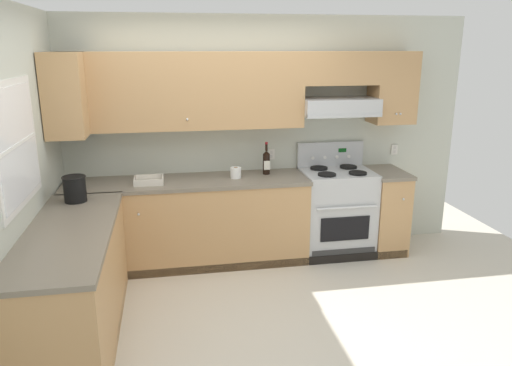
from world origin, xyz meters
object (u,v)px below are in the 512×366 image
Objects in this scene: stove at (336,211)px; paper_towel_roll at (236,173)px; wine_bottle at (266,162)px; bucket at (75,188)px; bowl at (149,181)px.

stove is 1.21m from paper_towel_roll.
wine_bottle is 1.51× the size of bucket.
stove is 0.96m from wine_bottle.
bucket is 1.60m from paper_towel_roll.
stove is at bearing 11.88° from bucket.
bowl is (-1.99, -0.06, 0.45)m from stove.
paper_towel_roll is at bearing 3.53° from bowl.
bucket is (-2.61, -0.55, 0.55)m from stove.
bucket is at bearing -160.75° from wine_bottle.
bucket is (-0.61, -0.49, 0.10)m from bowl.
paper_towel_roll reaches higher than bowl.
stove is at bearing 0.24° from paper_towel_roll.
wine_bottle reaches higher than bucket.
stove is 2.05m from bowl.
stove reaches higher than bucket.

